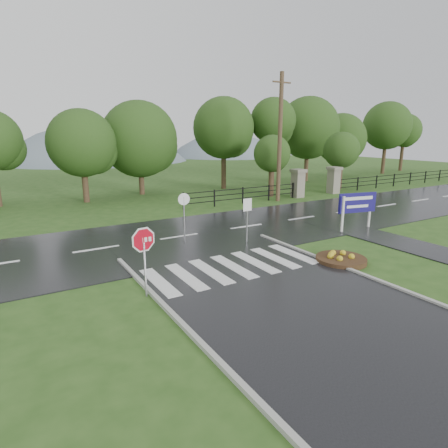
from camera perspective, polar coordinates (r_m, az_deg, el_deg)
ground at (r=10.93m, az=15.97°, el=-14.34°), size 120.00×120.00×0.00m
main_road at (r=18.66m, az=-6.81°, el=-2.03°), size 90.00×8.00×0.04m
walkway at (r=19.55m, az=24.70°, el=-2.50°), size 2.20×11.00×0.04m
crosswalk at (r=14.43m, az=1.40°, el=-6.47°), size 6.50×2.80×0.02m
pillar_west at (r=30.47m, az=11.19°, el=6.21°), size 1.00×1.00×2.24m
pillar_east at (r=33.26m, az=16.37°, el=6.53°), size 1.00×1.00×2.24m
fence_west at (r=27.33m, az=2.88°, el=4.64°), size 9.58×0.08×1.20m
fence_east at (r=41.79m, az=26.53°, el=6.41°), size 20.58×0.08×1.20m
hills at (r=75.12m, az=-21.42°, el=-3.11°), size 102.00×48.00×48.00m
treeline at (r=31.94m, az=-15.52°, el=4.17°), size 83.20×5.20×10.00m
stop_sign at (r=11.74m, az=-12.13°, el=-3.20°), size 1.05×0.21×2.40m
estate_billboard at (r=20.85m, az=19.64°, el=2.81°), size 2.24×0.54×2.00m
flower_bed at (r=15.74m, az=17.42°, el=-5.04°), size 1.98×1.98×0.40m
reg_sign_small at (r=17.23m, az=3.56°, el=1.87°), size 0.47×0.06×2.12m
reg_sign_round at (r=17.30m, az=-6.10°, el=1.80°), size 0.55×0.10×2.38m
utility_pole_east at (r=28.28m, az=8.51°, el=12.89°), size 1.64×0.31×9.22m
entrance_tree_left at (r=30.44m, az=7.32°, el=10.54°), size 2.93×2.93×4.90m
entrance_tree_right at (r=35.82m, az=17.48°, el=10.65°), size 3.21×3.21×5.12m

